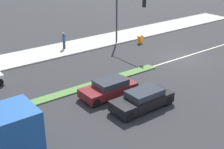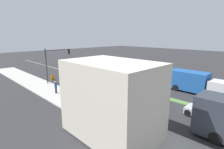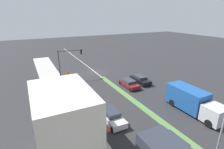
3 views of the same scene
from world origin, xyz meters
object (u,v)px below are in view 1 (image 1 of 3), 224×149
(sedan_maroon, at_px, (109,88))
(pedestrian, at_px, (64,40))
(traffic_signal_main, at_px, (125,9))
(warning_aframe_sign, at_px, (140,40))
(suv_black, at_px, (143,100))

(sedan_maroon, bearing_deg, pedestrian, -13.01)
(traffic_signal_main, bearing_deg, warning_aframe_sign, -100.14)
(pedestrian, distance_m, warning_aframe_sign, 8.29)
(suv_black, bearing_deg, traffic_signal_main, -34.30)
(pedestrian, xyz_separation_m, suv_black, (-14.02, 1.89, -0.38))
(warning_aframe_sign, xyz_separation_m, suv_black, (-10.78, 9.50, 0.21))
(sedan_maroon, bearing_deg, warning_aframe_sign, -51.95)
(traffic_signal_main, height_order, warning_aframe_sign, traffic_signal_main)
(warning_aframe_sign, xyz_separation_m, sedan_maroon, (-7.98, 10.20, 0.17))
(pedestrian, height_order, suv_black, pedestrian)
(pedestrian, height_order, sedan_maroon, pedestrian)
(pedestrian, relative_size, suv_black, 0.39)
(traffic_signal_main, relative_size, sedan_maroon, 1.36)
(warning_aframe_sign, bearing_deg, sedan_maroon, 128.05)
(warning_aframe_sign, distance_m, suv_black, 14.37)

